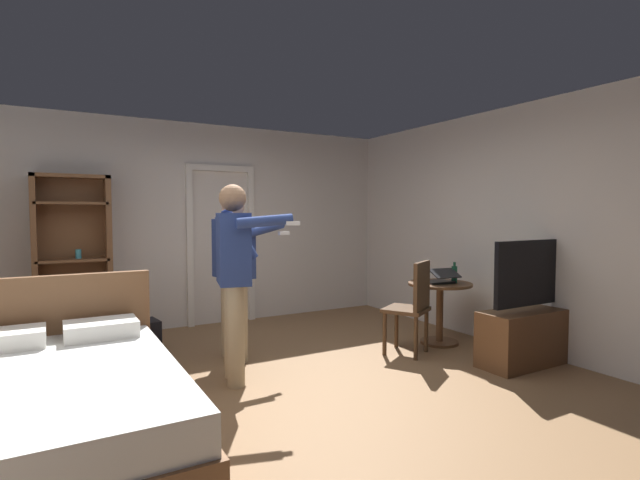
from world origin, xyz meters
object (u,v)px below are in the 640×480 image
(bookshelf, at_px, (73,254))
(side_table, at_px, (440,302))
(wooden_chair, at_px, (413,303))
(suitcase_small, at_px, (91,342))
(tv_flatscreen, at_px, (531,328))
(laptop, at_px, (440,279))
(suitcase_dark, at_px, (127,339))
(person_striped_shirt, at_px, (234,265))
(bottle_on_table, at_px, (454,274))
(person_blue_shirt, at_px, (235,267))
(bed, at_px, (57,412))

(bookshelf, height_order, side_table, bookshelf)
(wooden_chair, height_order, suitcase_small, wooden_chair)
(suitcase_small, bearing_deg, tv_flatscreen, -13.12)
(laptop, height_order, suitcase_small, laptop)
(wooden_chair, bearing_deg, bookshelf, 143.74)
(tv_flatscreen, bearing_deg, suitcase_dark, 146.30)
(laptop, relative_size, person_striped_shirt, 0.22)
(side_table, bearing_deg, person_striped_shirt, 164.38)
(tv_flatscreen, height_order, laptop, tv_flatscreen)
(side_table, bearing_deg, tv_flatscreen, -73.83)
(bottle_on_table, bearing_deg, person_striped_shirt, 163.47)
(suitcase_dark, bearing_deg, person_blue_shirt, -69.29)
(wooden_chair, relative_size, person_striped_shirt, 0.59)
(tv_flatscreen, distance_m, suitcase_dark, 4.15)
(person_blue_shirt, distance_m, suitcase_dark, 1.74)
(side_table, xyz_separation_m, wooden_chair, (-0.55, -0.17, 0.07))
(suitcase_dark, bearing_deg, wooden_chair, -37.47)
(bottle_on_table, height_order, suitcase_small, bottle_on_table)
(person_blue_shirt, distance_m, suitcase_small, 1.82)
(bottle_on_table, distance_m, suitcase_dark, 3.65)
(laptop, xyz_separation_m, person_blue_shirt, (-2.41, 0.03, 0.27))
(side_table, xyz_separation_m, laptop, (-0.04, -0.04, 0.27))
(laptop, bearing_deg, bottle_on_table, -11.96)
(suitcase_small, bearing_deg, suitcase_dark, 34.38)
(suitcase_dark, bearing_deg, laptop, -31.25)
(bed, relative_size, side_table, 2.90)
(wooden_chair, relative_size, suitcase_dark, 1.56)
(tv_flatscreen, height_order, suitcase_small, tv_flatscreen)
(bed, bearing_deg, person_striped_shirt, 41.07)
(person_striped_shirt, distance_m, suitcase_dark, 1.42)
(laptop, height_order, wooden_chair, wooden_chair)
(person_striped_shirt, bearing_deg, wooden_chair, -25.45)
(bottle_on_table, relative_size, person_blue_shirt, 0.14)
(tv_flatscreen, distance_m, wooden_chair, 1.17)
(tv_flatscreen, bearing_deg, bookshelf, 141.95)
(person_blue_shirt, xyz_separation_m, person_striped_shirt, (0.22, 0.63, -0.05))
(bottle_on_table, bearing_deg, bed, -170.00)
(person_blue_shirt, xyz_separation_m, suitcase_dark, (-0.72, 1.33, -0.85))
(person_blue_shirt, height_order, suitcase_small, person_blue_shirt)
(suitcase_dark, bearing_deg, bed, -115.26)
(bed, distance_m, person_blue_shirt, 1.74)
(bookshelf, bearing_deg, bottle_on_table, -29.85)
(person_blue_shirt, bearing_deg, wooden_chair, -4.90)
(bottle_on_table, bearing_deg, wooden_chair, -172.21)
(laptop, height_order, person_blue_shirt, person_blue_shirt)
(bed, bearing_deg, side_table, 11.51)
(person_striped_shirt, height_order, suitcase_dark, person_striped_shirt)
(person_blue_shirt, distance_m, person_striped_shirt, 0.67)
(wooden_chair, bearing_deg, person_striped_shirt, 154.55)
(side_table, xyz_separation_m, person_blue_shirt, (-2.44, -0.01, 0.54))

